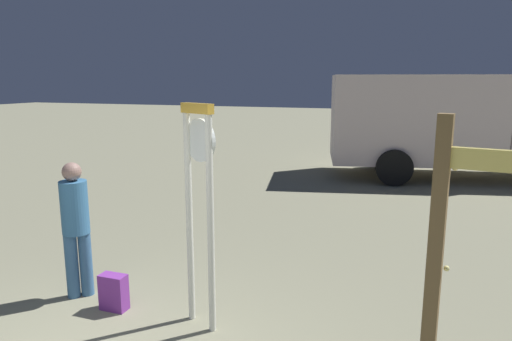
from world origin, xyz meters
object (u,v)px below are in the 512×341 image
(standing_clock, at_px, (200,193))
(box_truck_far, at_px, (493,107))
(backpack, at_px, (114,292))
(arrow_sign, at_px, (491,234))
(box_truck_near, at_px, (443,121))
(person_near_clock, at_px, (76,223))

(standing_clock, bearing_deg, box_truck_far, 73.95)
(standing_clock, relative_size, backpack, 5.64)
(arrow_sign, height_order, box_truck_near, box_truck_near)
(standing_clock, distance_m, person_near_clock, 1.77)
(arrow_sign, relative_size, box_truck_near, 0.36)
(backpack, xyz_separation_m, box_truck_far, (5.78, 16.35, 1.34))
(standing_clock, height_order, box_truck_far, box_truck_far)
(person_near_clock, distance_m, backpack, 0.94)
(arrow_sign, distance_m, box_truck_near, 9.91)
(person_near_clock, relative_size, box_truck_far, 0.24)
(arrow_sign, distance_m, person_near_clock, 4.40)
(standing_clock, xyz_separation_m, arrow_sign, (2.55, -0.87, 0.14))
(backpack, bearing_deg, person_near_clock, 166.26)
(standing_clock, bearing_deg, arrow_sign, -18.83)
(person_near_clock, bearing_deg, standing_clock, -3.43)
(arrow_sign, xyz_separation_m, backpack, (-3.64, 0.83, -1.38))
(backpack, height_order, box_truck_near, box_truck_near)
(box_truck_near, bearing_deg, standing_clock, -106.08)
(standing_clock, relative_size, box_truck_near, 0.36)
(person_near_clock, height_order, box_truck_near, box_truck_near)
(box_truck_near, xyz_separation_m, box_truck_far, (2.09, 7.27, 0.04))
(box_truck_near, bearing_deg, backpack, -112.13)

